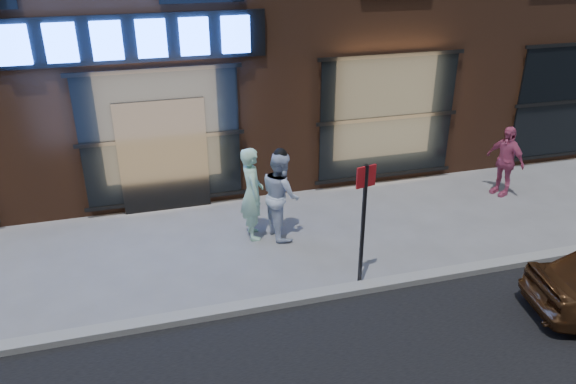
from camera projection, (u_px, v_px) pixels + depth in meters
name	position (u px, v px, depth m)	size (l,w,h in m)	color
ground	(190.00, 320.00, 8.67)	(90.00, 90.00, 0.00)	slate
curb	(190.00, 317.00, 8.64)	(60.00, 0.25, 0.12)	gray
man_bowtie	(252.00, 193.00, 10.63)	(0.67, 0.44, 1.84)	#BAF5D6
man_cap	(281.00, 195.00, 10.70)	(0.84, 0.66, 1.73)	white
passerby	(505.00, 161.00, 12.42)	(0.94, 0.39, 1.60)	#C4507A
sign_post	(364.00, 215.00, 8.95)	(0.35, 0.11, 2.20)	#262628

